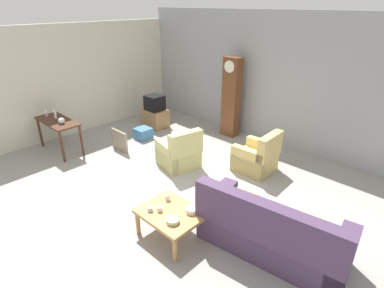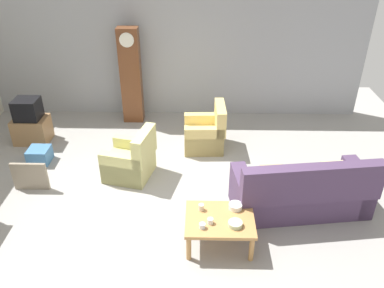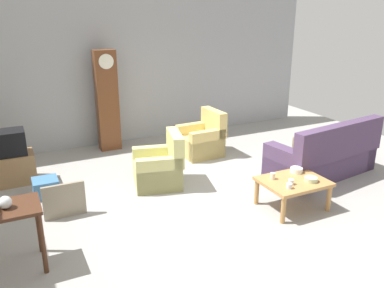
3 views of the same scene
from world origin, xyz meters
name	(u,v)px [view 1 (image 1 of 3)]	position (x,y,z in m)	size (l,w,h in m)	color
ground_plane	(169,194)	(0.00, 0.00, 0.00)	(10.40, 10.40, 0.00)	#999691
garage_door_wall	(274,80)	(0.00, 3.60, 1.60)	(8.40, 0.16, 3.20)	#9EA0A5
pegboard_wall_left	(72,81)	(-4.20, 0.40, 1.44)	(0.12, 6.40, 2.88)	beige
couch_floral	(271,234)	(2.18, 0.00, 0.35)	(2.20, 1.15, 1.04)	#4C3856
armchair_olive_near	(179,154)	(-0.63, 0.91, 0.31)	(0.94, 0.92, 0.92)	#CCC67A
armchair_olive_far	(257,158)	(0.71, 1.94, 0.31)	(0.82, 0.79, 0.92)	#DDC16E
coffee_table_wood	(171,215)	(0.87, -0.73, 0.39)	(0.96, 0.76, 0.45)	#B27F47
console_table_dark	(58,125)	(-3.31, -0.53, 0.68)	(1.30, 0.56, 0.79)	#472819
grandfather_clock	(231,98)	(-0.93, 3.13, 1.06)	(0.44, 0.30, 2.11)	brown
tv_stand_cabinet	(155,118)	(-2.87, 2.11, 0.26)	(0.68, 0.52, 0.52)	#997047
tv_crt	(155,103)	(-2.87, 2.11, 0.73)	(0.48, 0.44, 0.42)	black
framed_picture_leaning	(120,141)	(-2.29, 0.47, 0.26)	(0.60, 0.05, 0.52)	gray
storage_box_blue	(143,133)	(-2.46, 1.32, 0.14)	(0.39, 0.39, 0.29)	teal
glass_dome_cloche	(61,121)	(-3.02, -0.54, 0.87)	(0.15, 0.15, 0.15)	silver
cup_white_porcelain	(160,209)	(0.74, -0.83, 0.49)	(0.08, 0.08, 0.08)	white
cup_blue_rimmed	(150,209)	(0.63, -0.93, 0.49)	(0.08, 0.08, 0.07)	silver
cup_cream_tall	(168,198)	(0.61, -0.56, 0.50)	(0.08, 0.08, 0.10)	beige
bowl_white_stacked	(192,210)	(1.10, -0.51, 0.49)	(0.19, 0.19, 0.08)	white
bowl_shallow_green	(173,221)	(1.07, -0.87, 0.48)	(0.20, 0.20, 0.06)	#B2C69E
wine_glass_tall	(46,111)	(-3.79, -0.56, 0.93)	(0.08, 0.08, 0.20)	silver
wine_glass_mid	(54,111)	(-3.58, -0.45, 0.93)	(0.08, 0.08, 0.21)	silver
wine_glass_short	(55,114)	(-3.46, -0.48, 0.92)	(0.07, 0.07, 0.19)	silver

